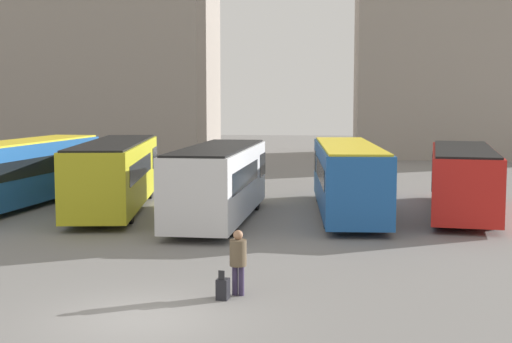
{
  "coord_description": "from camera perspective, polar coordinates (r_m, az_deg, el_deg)",
  "views": [
    {
      "loc": [
        4.15,
        -15.01,
        4.85
      ],
      "look_at": [
        1.59,
        9.79,
        2.3
      ],
      "focal_mm": 50.0,
      "sensor_mm": 36.0,
      "label": 1
    }
  ],
  "objects": [
    {
      "name": "ground_plane",
      "position": [
        16.31,
        -9.32,
        -11.55
      ],
      "size": [
        160.0,
        160.0,
        0.0
      ],
      "primitive_type": "plane",
      "color": "slate"
    },
    {
      "name": "bus_0",
      "position": [
        33.65,
        -18.54,
        0.02
      ],
      "size": [
        3.7,
        12.48,
        2.96
      ],
      "rotation": [
        0.0,
        0.0,
        1.47
      ],
      "color": "#1E56A3",
      "rests_on": "ground_plane"
    },
    {
      "name": "bus_2",
      "position": [
        28.37,
        -2.98,
        -0.71
      ],
      "size": [
        2.85,
        9.86,
        2.98
      ],
      "rotation": [
        0.0,
        0.0,
        1.54
      ],
      "color": "silver",
      "rests_on": "ground_plane"
    },
    {
      "name": "traveler",
      "position": [
        17.69,
        -1.44,
        -6.82
      ],
      "size": [
        0.49,
        0.49,
        1.64
      ],
      "rotation": [
        0.0,
        0.0,
        1.4
      ],
      "color": "#382D4C",
      "rests_on": "ground_plane"
    },
    {
      "name": "building_block_right",
      "position": [
        63.68,
        17.26,
        11.09
      ],
      "size": [
        20.02,
        10.54,
        21.94
      ],
      "color": "gray",
      "rests_on": "ground_plane"
    },
    {
      "name": "bus_1",
      "position": [
        31.79,
        -11.17,
        -0.07
      ],
      "size": [
        4.14,
        11.63,
        3.01
      ],
      "rotation": [
        0.0,
        0.0,
        1.71
      ],
      "color": "gold",
      "rests_on": "ground_plane"
    },
    {
      "name": "bus_3",
      "position": [
        30.33,
        7.33,
        -0.34
      ],
      "size": [
        3.07,
        11.4,
        2.95
      ],
      "rotation": [
        0.0,
        0.0,
        1.63
      ],
      "color": "#1E56A3",
      "rests_on": "ground_plane"
    },
    {
      "name": "suitcase",
      "position": [
        17.52,
        -2.67,
        -9.36
      ],
      "size": [
        0.33,
        0.35,
        0.74
      ],
      "rotation": [
        0.0,
        0.0,
        1.4
      ],
      "color": "black",
      "rests_on": "ground_plane"
    },
    {
      "name": "bus_4",
      "position": [
        31.29,
        16.21,
        -0.49
      ],
      "size": [
        3.95,
        10.47,
        2.81
      ],
      "rotation": [
        0.0,
        0.0,
        1.43
      ],
      "color": "red",
      "rests_on": "ground_plane"
    }
  ]
}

